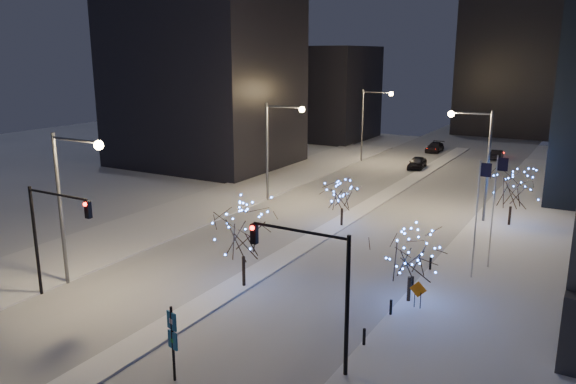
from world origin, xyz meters
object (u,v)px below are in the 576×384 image
Objects in this scene: construction_sign at (418,292)px; car_far at (435,147)px; street_lamp_east at (478,151)px; holiday_tree_plaza_near at (411,255)px; street_lamp_w_near at (70,190)px; car_mid at (497,155)px; street_lamp_w_far at (370,115)px; traffic_signal_east at (317,276)px; holiday_tree_plaza_far at (512,189)px; holiday_tree_median_far at (342,194)px; wayfinding_sign at (172,336)px; holiday_tree_median_near at (243,231)px; car_near at (417,163)px; traffic_signal_west at (50,226)px; street_lamp_w_mid at (276,139)px.

car_far is at bearing 99.69° from construction_sign.
construction_sign is (1.18, -20.39, -5.29)m from street_lamp_east.
holiday_tree_plaza_near is (0.42, -19.69, -3.35)m from street_lamp_east.
car_far is at bearing 110.81° from street_lamp_east.
car_mid is (15.26, 61.06, -5.81)m from street_lamp_w_near.
street_lamp_w_near is 50.00m from street_lamp_w_far.
traffic_signal_east reaches higher than holiday_tree_plaza_far.
car_mid is 0.97× the size of holiday_tree_median_far.
holiday_tree_plaza_near is at bearing 79.50° from wayfinding_sign.
holiday_tree_median_far is at bearing 111.49° from traffic_signal_east.
construction_sign is at bearing 12.36° from holiday_tree_median_near.
street_lamp_east is 24.82m from holiday_tree_median_near.
street_lamp_w_far is 19.72m from car_mid.
street_lamp_w_near is at bearing -156.85° from holiday_tree_plaza_near.
holiday_tree_median_near is (2.00, -43.29, 3.02)m from car_near.
holiday_tree_median_far is 15.71m from holiday_tree_plaza_near.
street_lamp_w_far reaches higher than car_mid.
wayfinding_sign reaches higher than car_near.
holiday_tree_plaza_near is (18.94, 10.32, -1.66)m from traffic_signal_west.
car_far is at bearing 84.74° from street_lamp_w_near.
street_lamp_w_mid is 1.92× the size of holiday_tree_plaza_far.
holiday_tree_plaza_near is at bearing -78.29° from car_near.
holiday_tree_plaza_far is at bearing -66.26° from car_far.
street_lamp_w_near reaches higher than car_far.
street_lamp_east is at bearing 55.81° from street_lamp_w_near.
car_far reaches higher than car_mid.
traffic_signal_west is at bearing -178.80° from wayfinding_sign.
holiday_tree_plaza_near is at bearing 28.58° from traffic_signal_west.
wayfinding_sign is at bearing -125.27° from construction_sign.
construction_sign is (12.76, -40.93, 0.35)m from car_near.
construction_sign is at bearing -40.72° from street_lamp_w_mid.
street_lamp_w_near is at bearing 72.73° from car_mid.
wayfinding_sign is at bearing -105.94° from holiday_tree_plaza_far.
car_near is at bearing 125.46° from holiday_tree_plaza_far.
street_lamp_w_near is 2.68× the size of wayfinding_sign.
traffic_signal_east reaches higher than holiday_tree_median_near.
street_lamp_w_near reaches higher than holiday_tree_plaza_far.
street_lamp_w_far is 1.92× the size of holiday_tree_plaza_far.
street_lamp_w_near is at bearing -114.79° from holiday_tree_median_far.
traffic_signal_west reaches higher than car_far.
street_lamp_w_far is 1.75× the size of holiday_tree_median_near.
traffic_signal_west reaches higher than holiday_tree_plaza_near.
street_lamp_w_near and street_lamp_east have the same top height.
traffic_signal_east is (-1.14, -29.00, -1.69)m from street_lamp_east.
car_near is 1.13× the size of car_mid.
holiday_tree_median_near is at bearing -78.09° from street_lamp_w_far.
holiday_tree_median_far is at bearing 129.53° from holiday_tree_plaza_near.
street_lamp_w_far and street_lamp_east have the same top height.
traffic_signal_west reaches higher than holiday_tree_median_near.
street_lamp_east is 35.30m from traffic_signal_west.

